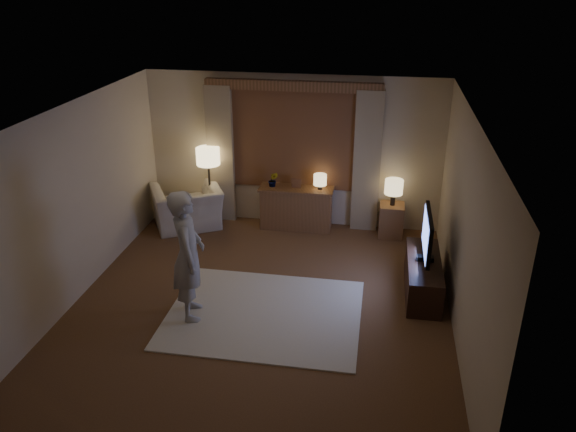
% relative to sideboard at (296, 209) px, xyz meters
% --- Properties ---
extents(room, '(5.04, 5.54, 2.64)m').
position_rel_sideboard_xyz_m(room, '(-0.10, -2.00, 0.98)').
color(room, brown).
rests_on(room, ground).
extents(rug, '(2.50, 2.00, 0.02)m').
position_rel_sideboard_xyz_m(rug, '(-0.00, -2.71, -0.34)').
color(rug, beige).
rests_on(rug, floor).
extents(sideboard, '(1.20, 0.40, 0.70)m').
position_rel_sideboard_xyz_m(sideboard, '(0.00, 0.00, 0.00)').
color(sideboard, brown).
rests_on(sideboard, floor).
extents(picture_frame, '(0.16, 0.02, 0.20)m').
position_rel_sideboard_xyz_m(picture_frame, '(-0.00, 0.00, 0.45)').
color(picture_frame, brown).
rests_on(picture_frame, sideboard).
extents(plant, '(0.17, 0.13, 0.30)m').
position_rel_sideboard_xyz_m(plant, '(-0.40, 0.00, 0.50)').
color(plant, '#999999').
rests_on(plant, sideboard).
extents(table_lamp_sideboard, '(0.22, 0.22, 0.30)m').
position_rel_sideboard_xyz_m(table_lamp_sideboard, '(0.40, 0.00, 0.55)').
color(table_lamp_sideboard, black).
rests_on(table_lamp_sideboard, sideboard).
extents(floor_lamp, '(0.40, 0.40, 1.37)m').
position_rel_sideboard_xyz_m(floor_lamp, '(-1.51, -0.04, 0.80)').
color(floor_lamp, black).
rests_on(floor_lamp, floor).
extents(armchair, '(1.45, 1.40, 0.73)m').
position_rel_sideboard_xyz_m(armchair, '(-1.86, -0.27, 0.01)').
color(armchair, beige).
rests_on(armchair, floor).
extents(side_table, '(0.40, 0.40, 0.56)m').
position_rel_sideboard_xyz_m(side_table, '(1.62, -0.05, -0.07)').
color(side_table, brown).
rests_on(side_table, floor).
extents(table_lamp_side, '(0.30, 0.30, 0.44)m').
position_rel_sideboard_xyz_m(table_lamp_side, '(1.62, -0.05, 0.52)').
color(table_lamp_side, black).
rests_on(table_lamp_side, side_table).
extents(tv_stand, '(0.45, 1.40, 0.50)m').
position_rel_sideboard_xyz_m(tv_stand, '(2.05, -1.80, -0.10)').
color(tv_stand, black).
rests_on(tv_stand, floor).
extents(tv, '(0.23, 0.96, 0.69)m').
position_rel_sideboard_xyz_m(tv, '(2.05, -1.80, 0.53)').
color(tv, black).
rests_on(tv, tv_stand).
extents(person, '(0.58, 0.72, 1.73)m').
position_rel_sideboard_xyz_m(person, '(-0.92, -2.88, 0.53)').
color(person, '#A8A39B').
rests_on(person, rug).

